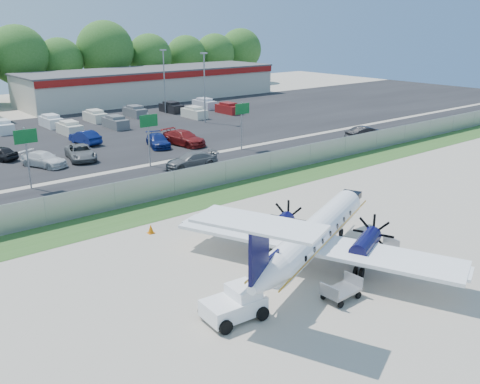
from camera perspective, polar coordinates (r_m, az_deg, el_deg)
ground at (r=31.50m, az=6.94°, el=-6.58°), size 170.00×170.00×0.00m
grass_verge at (r=40.12m, az=-5.41°, el=-1.09°), size 170.00×4.00×0.02m
access_road at (r=45.85m, az=-10.30°, el=1.13°), size 170.00×8.00×0.02m
parking_lot at (r=64.58m, az=-19.47°, el=5.22°), size 170.00×32.00×0.02m
perimeter_fence at (r=41.42m, az=-6.99°, el=0.91°), size 120.00×0.06×1.99m
building_east at (r=94.76m, az=-9.35°, el=11.31°), size 44.40×12.40×5.24m
sign_left at (r=45.50m, az=-21.84°, el=4.69°), size 1.80×0.26×5.00m
sign_mid at (r=49.75m, az=-9.70°, el=6.73°), size 1.80×0.26×5.00m
sign_right at (r=55.87m, az=0.22°, el=8.18°), size 1.80×0.26×5.00m
light_pole_ne at (r=71.16m, az=-3.82°, el=11.53°), size 0.90×0.35×9.09m
light_pole_se at (r=79.48m, az=-8.09°, el=12.05°), size 0.90×0.35×9.09m
aircraft at (r=29.24m, az=7.92°, el=-4.50°), size 16.04×15.59×4.97m
pushback_tug at (r=24.73m, az=-0.46°, el=-11.81°), size 2.88×2.16×1.49m
baggage_cart_near at (r=26.80m, az=10.75°, el=-10.25°), size 1.97×1.24×1.02m
baggage_cart_far at (r=31.47m, az=14.49°, el=-6.06°), size 2.27×1.59×1.10m
cone_nose at (r=36.24m, az=10.30°, el=-3.05°), size 0.32×0.32×0.46m
cone_starboard_wing at (r=34.59m, az=-9.50°, el=-3.91°), size 0.42×0.42×0.60m
road_car_mid at (r=49.60m, az=-5.16°, el=2.60°), size 5.15×2.71×1.42m
road_car_east at (r=62.36m, az=13.35°, el=5.33°), size 5.23×3.07×1.63m
parked_car_b at (r=53.04m, az=-20.12°, el=2.57°), size 3.67×5.12×1.38m
parked_car_c at (r=54.60m, az=-16.57°, el=3.33°), size 3.44×5.56×1.44m
parked_car_d at (r=58.41m, az=-8.72°, el=4.79°), size 3.30×5.12×1.38m
parked_car_e at (r=58.85m, az=-5.98°, el=4.99°), size 3.10×5.80×1.60m
parked_car_f at (r=57.21m, az=-24.24°, el=3.13°), size 3.13×4.34×1.37m
parked_car_g at (r=61.55m, az=-16.15°, el=4.95°), size 2.13×4.72×1.50m
far_parking_rows at (r=69.23m, az=-20.91°, el=5.85°), size 56.00×10.00×1.60m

